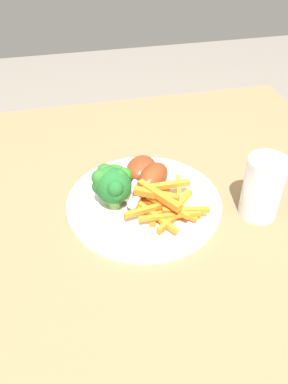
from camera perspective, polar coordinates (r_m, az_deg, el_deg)
The scene contains 9 objects.
dining_table at distance 0.77m, azimuth 5.62°, elevation -11.69°, with size 1.00×0.81×0.76m.
dinner_plate at distance 0.71m, azimuth -0.00°, elevation -1.61°, with size 0.28×0.28×0.01m, color white.
broccoli_floret_front at distance 0.67m, azimuth -4.48°, elevation 0.92°, with size 0.08×0.07×0.08m.
broccoli_floret_middle at distance 0.69m, azimuth -4.22°, elevation 1.91°, with size 0.05×0.06×0.07m.
broccoli_floret_back at distance 0.67m, azimuth -5.08°, elevation 1.60°, with size 0.06×0.06×0.08m.
carrot_fries_pile at distance 0.68m, azimuth 3.22°, elevation -1.83°, with size 0.13×0.15×0.04m.
chicken_drumstick_near at distance 0.75m, azimuth -0.49°, elevation 3.11°, with size 0.13×0.09×0.04m.
chicken_drumstick_far at distance 0.72m, azimuth 1.17°, elevation 1.87°, with size 0.12×0.11×0.05m.
water_glass at distance 0.70m, azimuth 16.82°, elevation 0.64°, with size 0.07×0.07×0.11m, color silver.
Camera 1 is at (-0.45, 0.18, 1.23)m, focal length 36.87 mm.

